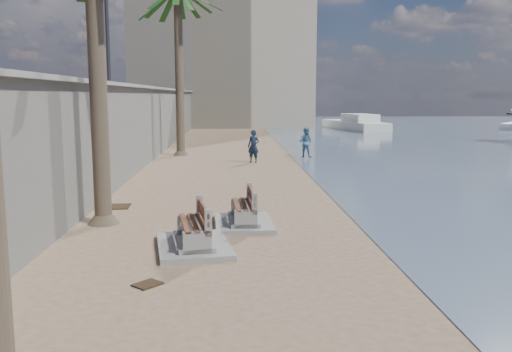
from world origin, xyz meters
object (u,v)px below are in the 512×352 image
bench_near (193,230)px  person_b (306,141)px  yacht_far (354,126)px  bench_far (244,211)px  person_a (253,144)px

bench_near → person_b: size_ratio=1.39×
person_b → yacht_far: person_b is taller
yacht_far → bench_far: bearing=151.1°
person_a → bench_near: bearing=-71.8°
person_a → person_b: size_ratio=1.05×
bench_near → person_b: bearing=74.6°
person_b → yacht_far: 23.67m
person_a → bench_far: bearing=-68.0°
bench_near → person_a: person_a is taller
bench_far → yacht_far: 38.91m
bench_near → yacht_far: size_ratio=0.25×
bench_far → person_a: size_ratio=1.18×
person_a → person_b: person_a is taller
person_b → bench_near: bearing=99.7°
person_a → person_b: bearing=64.6°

